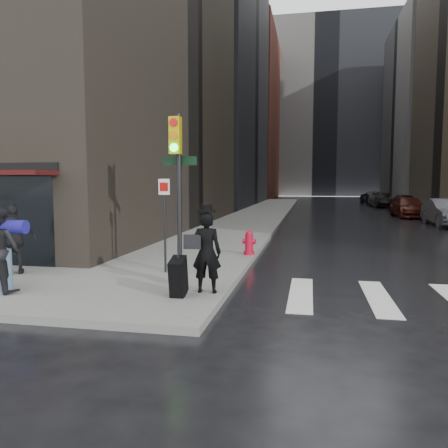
{
  "coord_description": "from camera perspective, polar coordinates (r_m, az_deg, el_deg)",
  "views": [
    {
      "loc": [
        3.66,
        -8.41,
        2.4
      ],
      "look_at": [
        1.41,
        2.98,
        1.3
      ],
      "focal_mm": 35.0,
      "sensor_mm": 36.0,
      "label": 1
    }
  ],
  "objects": [
    {
      "name": "parked_car_3",
      "position": [
        33.2,
        22.97,
        2.04
      ],
      "size": [
        2.14,
        4.87,
        1.39
      ],
      "primitive_type": "imported",
      "rotation": [
        0.0,
        0.0,
        0.04
      ],
      "color": "#3C110C",
      "rests_on": "ground"
    },
    {
      "name": "bldg_distant",
      "position": [
        87.5,
        12.99,
        14.22
      ],
      "size": [
        40.0,
        12.0,
        32.0
      ],
      "primitive_type": "cube",
      "color": "gray",
      "rests_on": "ground"
    },
    {
      "name": "bldg_left_far",
      "position": [
        73.13,
        -2.16,
        13.74
      ],
      "size": [
        22.0,
        20.0,
        26.0
      ],
      "primitive_type": "cube",
      "color": "brown",
      "rests_on": "ground"
    },
    {
      "name": "parked_car_6",
      "position": [
        51.62,
        19.12,
        3.24
      ],
      "size": [
        2.87,
        5.34,
        1.42
      ],
      "primitive_type": "imported",
      "rotation": [
        0.0,
        0.0,
        0.1
      ],
      "color": "black",
      "rests_on": "ground"
    },
    {
      "name": "sidewalk_left",
      "position": [
        35.67,
        5.28,
        1.65
      ],
      "size": [
        4.0,
        50.0,
        0.15
      ],
      "primitive_type": "cube",
      "color": "slate",
      "rests_on": "ground"
    },
    {
      "name": "parked_car_5",
      "position": [
        45.43,
        19.78,
        2.94
      ],
      "size": [
        1.87,
        4.35,
        1.39
      ],
      "primitive_type": "imported",
      "rotation": [
        0.0,
        0.0,
        0.09
      ],
      "color": "black",
      "rests_on": "ground"
    },
    {
      "name": "traffic_light",
      "position": [
        10.72,
        -6.25,
        6.83
      ],
      "size": [
        0.98,
        0.48,
        3.91
      ],
      "rotation": [
        0.0,
        0.0,
        -0.08
      ],
      "color": "black",
      "rests_on": "ground"
    },
    {
      "name": "sidewalk_right",
      "position": [
        36.82,
        26.67,
        1.21
      ],
      "size": [
        3.0,
        50.0,
        0.15
      ],
      "primitive_type": "cube",
      "color": "slate",
      "rests_on": "ground"
    },
    {
      "name": "ground",
      "position": [
        9.48,
        -12.09,
        -9.37
      ],
      "size": [
        140.0,
        140.0,
        0.0
      ],
      "primitive_type": "plane",
      "color": "black",
      "rests_on": "ground"
    },
    {
      "name": "man_greycoat",
      "position": [
        11.89,
        -25.68,
        -1.8
      ],
      "size": [
        1.09,
        0.9,
        1.73
      ],
      "rotation": [
        0.0,
        0.0,
        3.7
      ],
      "color": "black",
      "rests_on": "ground"
    },
    {
      "name": "man_overcoat",
      "position": [
        8.88,
        -3.05,
        -4.19
      ],
      "size": [
        0.95,
        0.97,
        1.84
      ],
      "rotation": [
        0.0,
        0.0,
        3.2
      ],
      "color": "black",
      "rests_on": "ground"
    },
    {
      "name": "parked_car_2",
      "position": [
        27.33,
        26.99,
        1.37
      ],
      "size": [
        1.67,
        4.6,
        1.51
      ],
      "primitive_type": "imported",
      "rotation": [
        0.0,
        0.0,
        0.02
      ],
      "color": "#545359",
      "rests_on": "ground"
    },
    {
      "name": "man_jeans",
      "position": [
        10.07,
        -27.24,
        -2.98
      ],
      "size": [
        1.24,
        0.81,
        1.76
      ],
      "rotation": [
        0.0,
        0.0,
        2.99
      ],
      "color": "black",
      "rests_on": "ground"
    },
    {
      "name": "parked_car_4",
      "position": [
        39.48,
        22.57,
        2.59
      ],
      "size": [
        1.78,
        4.37,
        1.49
      ],
      "primitive_type": "imported",
      "rotation": [
        0.0,
        0.0,
        0.0
      ],
      "color": "black",
      "rests_on": "ground"
    },
    {
      "name": "bldg_left_mid",
      "position": [
        51.42,
        -8.84,
        21.84
      ],
      "size": [
        22.0,
        24.0,
        34.0
      ],
      "primitive_type": "cube",
      "color": "gray",
      "rests_on": "ground"
    },
    {
      "name": "fire_hydrant",
      "position": [
        13.72,
        3.29,
        -2.6
      ],
      "size": [
        0.42,
        0.33,
        0.76
      ],
      "rotation": [
        0.0,
        0.0,
        -0.06
      ],
      "color": "#B70B26",
      "rests_on": "ground"
    }
  ]
}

